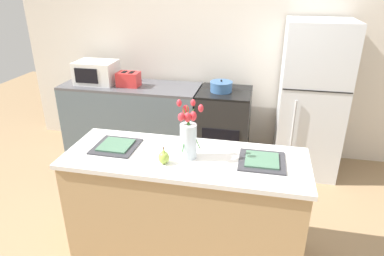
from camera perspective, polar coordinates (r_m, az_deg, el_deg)
ground_plane at (r=3.05m, az=-1.05°, el=-19.48°), size 10.00×10.00×0.00m
back_wall at (r=4.26m, az=5.11°, el=13.67°), size 5.20×0.08×2.70m
kitchen_island at (r=2.77m, az=-1.12°, el=-12.77°), size 1.80×0.66×0.88m
back_counter at (r=4.40m, az=-9.85°, el=1.48°), size 1.68×0.60×0.90m
stove_range at (r=4.12m, az=5.31°, el=0.20°), size 0.60×0.61×0.90m
refrigerator at (r=3.99m, az=19.21°, el=4.38°), size 0.68×0.67×1.71m
flower_vase at (r=2.44m, az=-0.61°, el=-1.27°), size 0.20×0.17×0.44m
pear_figurine at (r=2.42m, az=-4.72°, el=-4.83°), size 0.08×0.08×0.13m
plate_setting_left at (r=2.72m, az=-12.55°, el=-2.92°), size 0.33×0.33×0.02m
plate_setting_right at (r=2.50m, az=11.57°, el=-5.36°), size 0.33×0.33×0.02m
toaster at (r=4.18m, az=-10.54°, el=8.00°), size 0.28×0.18×0.17m
cooking_pot at (r=3.94m, az=4.89°, el=6.90°), size 0.26×0.26×0.14m
microwave at (r=4.39m, az=-15.62°, el=8.94°), size 0.48×0.37×0.27m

